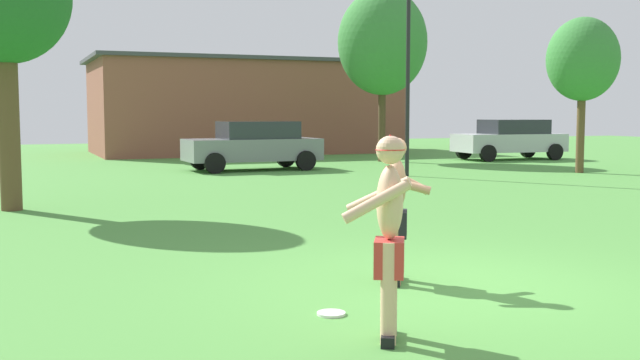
{
  "coord_description": "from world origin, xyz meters",
  "views": [
    {
      "loc": [
        -4.34,
        -6.98,
        1.88
      ],
      "look_at": [
        -0.95,
        1.25,
        1.08
      ],
      "focal_mm": 42.52,
      "sensor_mm": 36.0,
      "label": 1
    }
  ],
  "objects_px": {
    "car_gray_far_end": "(254,145)",
    "lamp_post": "(408,52)",
    "tree_near_building": "(583,60)",
    "player_with_cap": "(389,228)",
    "frisbee": "(331,314)",
    "player_in_black": "(397,207)",
    "car_silver_near_post": "(510,139)",
    "tree_right_field": "(382,42)"
  },
  "relations": [
    {
      "from": "player_with_cap",
      "to": "lamp_post",
      "type": "height_order",
      "value": "lamp_post"
    },
    {
      "from": "car_silver_near_post",
      "to": "lamp_post",
      "type": "relative_size",
      "value": 0.74
    },
    {
      "from": "car_gray_far_end",
      "to": "tree_right_field",
      "type": "xyz_separation_m",
      "value": [
        5.78,
        2.23,
        3.66
      ]
    },
    {
      "from": "tree_near_building",
      "to": "player_with_cap",
      "type": "bearing_deg",
      "value": -135.79
    },
    {
      "from": "player_in_black",
      "to": "lamp_post",
      "type": "xyz_separation_m",
      "value": [
        6.88,
        12.23,
        2.76
      ]
    },
    {
      "from": "car_silver_near_post",
      "to": "tree_near_building",
      "type": "distance_m",
      "value": 7.09
    },
    {
      "from": "tree_right_field",
      "to": "frisbee",
      "type": "bearing_deg",
      "value": -118.21
    },
    {
      "from": "car_silver_near_post",
      "to": "player_in_black",
      "type": "bearing_deg",
      "value": -129.48
    },
    {
      "from": "car_gray_far_end",
      "to": "tree_right_field",
      "type": "height_order",
      "value": "tree_right_field"
    },
    {
      "from": "car_gray_far_end",
      "to": "car_silver_near_post",
      "type": "bearing_deg",
      "value": 7.05
    },
    {
      "from": "player_in_black",
      "to": "frisbee",
      "type": "relative_size",
      "value": 6.0
    },
    {
      "from": "tree_near_building",
      "to": "car_silver_near_post",
      "type": "bearing_deg",
      "value": 72.2
    },
    {
      "from": "player_with_cap",
      "to": "car_gray_far_end",
      "type": "distance_m",
      "value": 18.6
    },
    {
      "from": "player_in_black",
      "to": "tree_right_field",
      "type": "height_order",
      "value": "tree_right_field"
    },
    {
      "from": "frisbee",
      "to": "player_in_black",
      "type": "bearing_deg",
      "value": 39.04
    },
    {
      "from": "frisbee",
      "to": "lamp_post",
      "type": "height_order",
      "value": "lamp_post"
    },
    {
      "from": "car_silver_near_post",
      "to": "car_gray_far_end",
      "type": "height_order",
      "value": "same"
    },
    {
      "from": "frisbee",
      "to": "car_silver_near_post",
      "type": "bearing_deg",
      "value": 49.79
    },
    {
      "from": "car_silver_near_post",
      "to": "lamp_post",
      "type": "xyz_separation_m",
      "value": [
        -7.58,
        -5.32,
        2.78
      ]
    },
    {
      "from": "frisbee",
      "to": "lamp_post",
      "type": "bearing_deg",
      "value": 58.53
    },
    {
      "from": "frisbee",
      "to": "car_silver_near_post",
      "type": "xyz_separation_m",
      "value": [
        15.66,
        18.52,
        0.81
      ]
    },
    {
      "from": "tree_near_building",
      "to": "lamp_post",
      "type": "bearing_deg",
      "value": 170.44
    },
    {
      "from": "frisbee",
      "to": "tree_right_field",
      "type": "xyz_separation_m",
      "value": [
        10.4,
        19.39,
        4.47
      ]
    },
    {
      "from": "frisbee",
      "to": "tree_right_field",
      "type": "relative_size",
      "value": 0.04
    },
    {
      "from": "frisbee",
      "to": "car_gray_far_end",
      "type": "xyz_separation_m",
      "value": [
        4.62,
        17.15,
        0.81
      ]
    },
    {
      "from": "lamp_post",
      "to": "tree_right_field",
      "type": "bearing_deg",
      "value": 69.45
    },
    {
      "from": "tree_right_field",
      "to": "tree_near_building",
      "type": "xyz_separation_m",
      "value": [
        3.25,
        -7.13,
        -1.02
      ]
    },
    {
      "from": "car_gray_far_end",
      "to": "tree_near_building",
      "type": "relative_size",
      "value": 0.91
    },
    {
      "from": "frisbee",
      "to": "car_gray_far_end",
      "type": "distance_m",
      "value": 17.78
    },
    {
      "from": "lamp_post",
      "to": "tree_right_field",
      "type": "height_order",
      "value": "tree_right_field"
    },
    {
      "from": "tree_right_field",
      "to": "lamp_post",
      "type": "bearing_deg",
      "value": -110.55
    },
    {
      "from": "player_in_black",
      "to": "car_silver_near_post",
      "type": "distance_m",
      "value": 22.74
    },
    {
      "from": "frisbee",
      "to": "car_silver_near_post",
      "type": "relative_size",
      "value": 0.06
    },
    {
      "from": "tree_near_building",
      "to": "car_gray_far_end",
      "type": "bearing_deg",
      "value": 151.53
    },
    {
      "from": "lamp_post",
      "to": "tree_near_building",
      "type": "bearing_deg",
      "value": -9.56
    },
    {
      "from": "car_gray_far_end",
      "to": "tree_right_field",
      "type": "distance_m",
      "value": 7.2
    },
    {
      "from": "player_in_black",
      "to": "frisbee",
      "type": "bearing_deg",
      "value": -140.96
    },
    {
      "from": "player_with_cap",
      "to": "player_in_black",
      "type": "relative_size",
      "value": 1.06
    },
    {
      "from": "player_with_cap",
      "to": "player_in_black",
      "type": "distance_m",
      "value": 2.15
    },
    {
      "from": "car_silver_near_post",
      "to": "tree_right_field",
      "type": "bearing_deg",
      "value": 170.62
    },
    {
      "from": "player_with_cap",
      "to": "car_silver_near_post",
      "type": "bearing_deg",
      "value": 51.34
    },
    {
      "from": "car_gray_far_end",
      "to": "lamp_post",
      "type": "bearing_deg",
      "value": -48.83
    }
  ]
}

